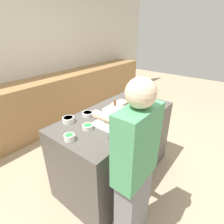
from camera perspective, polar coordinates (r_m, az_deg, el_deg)
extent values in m
plane|color=tan|center=(2.54, 1.15, -19.25)|extent=(12.00, 12.00, 0.00)
cube|color=beige|center=(3.58, -28.51, 14.81)|extent=(8.00, 0.05, 2.60)
cube|color=#9E7547|center=(3.51, -23.47, 1.46)|extent=(6.00, 0.60, 0.96)
cube|color=#514C47|center=(2.25, 1.25, -11.11)|extent=(1.50, 0.77, 0.90)
cube|color=silver|center=(1.85, 0.59, -3.10)|extent=(0.42, 0.32, 0.01)
cube|color=brown|center=(1.83, 0.60, -1.59)|extent=(0.17, 0.13, 0.10)
cube|color=white|center=(1.79, 0.61, 0.63)|extent=(0.19, 0.15, 0.05)
cylinder|color=brown|center=(1.82, 0.94, 2.96)|extent=(0.02, 0.02, 0.06)
cone|color=#DBD675|center=(2.38, 9.73, 7.80)|extent=(0.12, 0.12, 0.36)
cylinder|color=white|center=(1.89, -14.05, -2.45)|extent=(0.12, 0.12, 0.05)
cylinder|color=green|center=(1.88, -14.11, -1.91)|extent=(0.10, 0.10, 0.01)
cylinder|color=white|center=(1.74, -7.93, -4.80)|extent=(0.11, 0.11, 0.04)
cylinder|color=green|center=(1.73, -7.96, -4.36)|extent=(0.09, 0.09, 0.01)
cylinder|color=white|center=(1.60, -13.74, -8.05)|extent=(0.09, 0.09, 0.05)
cylinder|color=green|center=(1.59, -13.81, -7.44)|extent=(0.08, 0.08, 0.01)
cylinder|color=silver|center=(1.99, -7.95, -0.63)|extent=(0.12, 0.12, 0.04)
cylinder|color=orange|center=(1.99, -7.98, -0.23)|extent=(0.10, 0.10, 0.01)
cylinder|color=white|center=(2.48, 6.81, 5.07)|extent=(0.09, 0.09, 0.05)
cylinder|color=white|center=(2.48, 6.84, 5.51)|extent=(0.07, 0.07, 0.01)
cube|color=#CCB78C|center=(2.29, 2.66, 2.93)|extent=(0.23, 0.14, 0.02)
cube|color=slate|center=(1.76, 6.59, -28.44)|extent=(0.31, 0.17, 0.75)
cube|color=#4C9966|center=(1.29, 8.10, -10.71)|extent=(0.40, 0.18, 0.59)
sphere|color=beige|center=(1.10, 9.37, 6.14)|extent=(0.20, 0.20, 0.20)
cylinder|color=beige|center=(1.31, 0.85, -2.97)|extent=(0.07, 0.40, 0.07)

